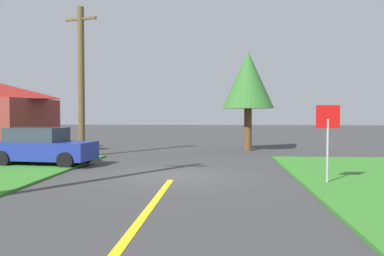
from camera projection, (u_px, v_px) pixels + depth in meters
The scene contains 6 objects.
ground_plane at pixel (174, 176), 14.77m from camera, with size 120.00×120.00×0.00m, color #393939.
lane_stripe_center at pixel (119, 249), 6.80m from camera, with size 0.20×14.00×0.01m, color yellow.
stop_sign at pixel (328, 129), 12.86m from camera, with size 0.72×0.07×2.49m.
parked_car_near_building at pixel (43, 147), 17.55m from camera, with size 4.35×2.36×1.62m.
utility_pole_mid at pixel (81, 80), 21.01m from camera, with size 1.76×0.61×7.60m.
oak_tree_left at pixel (248, 81), 24.45m from camera, with size 3.05×3.05×5.86m.
Camera 1 is at (1.68, -14.62, 2.26)m, focal length 38.67 mm.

